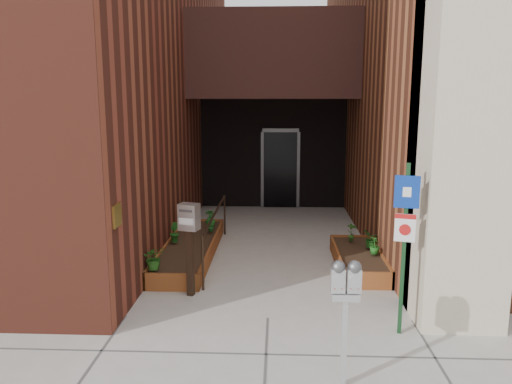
# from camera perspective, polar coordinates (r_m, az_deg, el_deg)

# --- Properties ---
(ground) EXTENTS (80.00, 80.00, 0.00)m
(ground) POSITION_cam_1_polar(r_m,az_deg,el_deg) (7.17, 1.33, -14.23)
(ground) COLOR #9E9991
(ground) RESTS_ON ground
(architecture) EXTENTS (20.00, 14.60, 10.00)m
(architecture) POSITION_cam_1_polar(r_m,az_deg,el_deg) (13.54, 1.25, 19.02)
(architecture) COLOR maroon
(architecture) RESTS_ON ground
(planter_left) EXTENTS (0.90, 3.60, 0.30)m
(planter_left) POSITION_cam_1_polar(r_m,az_deg,el_deg) (9.79, -7.51, -6.56)
(planter_left) COLOR brown
(planter_left) RESTS_ON ground
(planter_right) EXTENTS (0.80, 2.20, 0.30)m
(planter_right) POSITION_cam_1_polar(r_m,az_deg,el_deg) (9.28, 11.63, -7.65)
(planter_right) COLOR brown
(planter_right) RESTS_ON ground
(handrail) EXTENTS (0.04, 3.34, 0.90)m
(handrail) POSITION_cam_1_polar(r_m,az_deg,el_deg) (9.50, -4.67, -3.19)
(handrail) COLOR black
(handrail) RESTS_ON ground
(parking_meter) EXTENTS (0.31, 0.15, 1.40)m
(parking_meter) POSITION_cam_1_polar(r_m,az_deg,el_deg) (5.31, 10.21, -10.93)
(parking_meter) COLOR #B6B7B9
(parking_meter) RESTS_ON ground
(sign_post) EXTENTS (0.30, 0.11, 2.24)m
(sign_post) POSITION_cam_1_polar(r_m,az_deg,el_deg) (6.54, 16.64, -4.33)
(sign_post) COLOR #13351A
(sign_post) RESTS_ON ground
(payment_dropbox) EXTENTS (0.34, 0.28, 1.45)m
(payment_dropbox) POSITION_cam_1_polar(r_m,az_deg,el_deg) (7.66, -7.62, -4.31)
(payment_dropbox) COLOR black
(payment_dropbox) RESTS_ON ground
(shrub_left_a) EXTENTS (0.46, 0.46, 0.39)m
(shrub_left_a) POSITION_cam_1_polar(r_m,az_deg,el_deg) (8.25, -11.56, -7.36)
(shrub_left_a) COLOR #265F1B
(shrub_left_a) RESTS_ON planter_left
(shrub_left_b) EXTENTS (0.28, 0.28, 0.38)m
(shrub_left_b) POSITION_cam_1_polar(r_m,az_deg,el_deg) (9.70, -9.35, -4.57)
(shrub_left_b) COLOR #1C5819
(shrub_left_b) RESTS_ON planter_left
(shrub_left_c) EXTENTS (0.25, 0.25, 0.38)m
(shrub_left_c) POSITION_cam_1_polar(r_m,az_deg,el_deg) (10.69, -5.25, -3.05)
(shrub_left_c) COLOR #1D631C
(shrub_left_c) RESTS_ON planter_left
(shrub_left_d) EXTENTS (0.27, 0.27, 0.39)m
(shrub_left_d) POSITION_cam_1_polar(r_m,az_deg,el_deg) (10.32, -5.23, -3.51)
(shrub_left_d) COLOR #195A1E
(shrub_left_d) RESTS_ON planter_left
(shrub_right_a) EXTENTS (0.19, 0.19, 0.32)m
(shrub_right_a) POSITION_cam_1_polar(r_m,az_deg,el_deg) (9.10, 13.41, -5.96)
(shrub_right_a) COLOR #1F611B
(shrub_right_a) RESTS_ON planter_right
(shrub_right_b) EXTENTS (0.25, 0.25, 0.36)m
(shrub_right_b) POSITION_cam_1_polar(r_m,az_deg,el_deg) (9.80, 10.87, -4.51)
(shrub_right_b) COLOR #2B611B
(shrub_right_b) RESTS_ON planter_right
(shrub_right_c) EXTENTS (0.35, 0.35, 0.32)m
(shrub_right_c) POSITION_cam_1_polar(r_m,az_deg,el_deg) (9.48, 12.96, -5.25)
(shrub_right_c) COLOR #1A5518
(shrub_right_c) RESTS_ON planter_right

